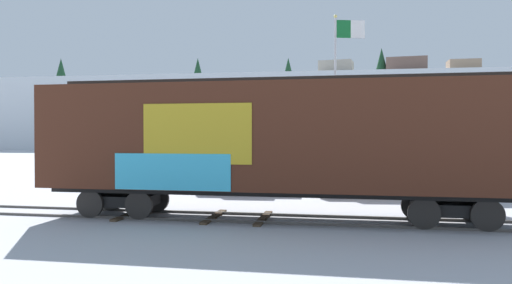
# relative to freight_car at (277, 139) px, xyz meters

# --- Properties ---
(ground_plane) EXTENTS (260.00, 260.00, 0.00)m
(ground_plane) POSITION_rel_freight_car_xyz_m (1.36, 0.00, -2.58)
(ground_plane) COLOR #B2B5BC
(track) EXTENTS (60.02, 3.86, 0.08)m
(track) POSITION_rel_freight_car_xyz_m (-0.23, 0.01, -2.55)
(track) COLOR #4C4742
(track) RESTS_ON ground_plane
(freight_car) EXTENTS (15.17, 3.24, 4.54)m
(freight_car) POSITION_rel_freight_car_xyz_m (0.00, 0.00, 0.00)
(freight_car) COLOR #472316
(freight_car) RESTS_ON ground_plane
(flagpole) EXTENTS (1.58, 0.47, 8.83)m
(flagpole) POSITION_rel_freight_car_xyz_m (2.30, 9.44, 3.15)
(flagpole) COLOR silver
(flagpole) RESTS_ON ground_plane
(hillside) EXTENTS (152.64, 31.70, 18.01)m
(hillside) POSITION_rel_freight_car_xyz_m (1.39, 76.75, 3.96)
(hillside) COLOR silver
(hillside) RESTS_ON ground_plane
(parked_car_black) EXTENTS (4.49, 2.05, 1.56)m
(parked_car_black) POSITION_rel_freight_car_xyz_m (-2.25, 6.48, -1.79)
(parked_car_black) COLOR black
(parked_car_black) RESTS_ON ground_plane
(parked_car_tan) EXTENTS (4.63, 2.30, 1.66)m
(parked_car_tan) POSITION_rel_freight_car_xyz_m (3.27, 6.37, -1.75)
(parked_car_tan) COLOR #9E8966
(parked_car_tan) RESTS_ON ground_plane
(parked_car_silver) EXTENTS (4.53, 2.21, 1.73)m
(parked_car_silver) POSITION_rel_freight_car_xyz_m (8.09, 6.20, -1.71)
(parked_car_silver) COLOR #B7BABF
(parked_car_silver) RESTS_ON ground_plane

